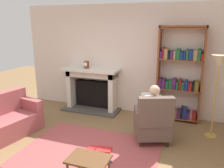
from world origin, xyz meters
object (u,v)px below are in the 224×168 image
at_px(mantel_clock, 86,65).
at_px(armchair_reading, 153,122).
at_px(fireplace, 92,88).
at_px(seated_reader, 152,110).
at_px(floor_lamp, 219,68).
at_px(bookshelf, 179,77).
at_px(side_table, 89,163).

xyz_separation_m(mantel_clock, armchair_reading, (1.94, -1.15, -0.79)).
relative_size(fireplace, seated_reader, 1.31).
xyz_separation_m(seated_reader, floor_lamp, (1.12, 0.52, 0.79)).
xyz_separation_m(bookshelf, seated_reader, (-0.39, -1.17, -0.42)).
distance_m(bookshelf, side_table, 3.09).
bearing_deg(seated_reader, mantel_clock, -50.51).
relative_size(fireplace, bookshelf, 0.68).
bearing_deg(floor_lamp, bookshelf, 138.42).
distance_m(mantel_clock, armchair_reading, 2.39).
height_order(armchair_reading, seated_reader, seated_reader).
relative_size(mantel_clock, floor_lamp, 0.11).
bearing_deg(mantel_clock, fireplace, 43.36).
height_order(mantel_clock, side_table, mantel_clock).
height_order(fireplace, side_table, fireplace).
xyz_separation_m(fireplace, side_table, (1.24, -2.84, -0.19)).
distance_m(armchair_reading, floor_lamp, 1.59).
relative_size(fireplace, armchair_reading, 1.54).
bearing_deg(side_table, floor_lamp, 52.95).
bearing_deg(mantel_clock, side_table, -63.82).
xyz_separation_m(fireplace, seated_reader, (1.79, -1.14, 0.03)).
bearing_deg(bookshelf, floor_lamp, -41.58).
relative_size(bookshelf, seated_reader, 1.92).
distance_m(armchair_reading, side_table, 1.69).
bearing_deg(fireplace, bookshelf, 0.91).
relative_size(mantel_clock, bookshelf, 0.08).
distance_m(seated_reader, floor_lamp, 1.47).
bearing_deg(seated_reader, side_table, 50.20).
bearing_deg(floor_lamp, fireplace, 168.00).
distance_m(fireplace, bookshelf, 2.22).
relative_size(bookshelf, side_table, 3.91).
xyz_separation_m(mantel_clock, side_table, (1.34, -2.73, -0.81)).
bearing_deg(armchair_reading, seated_reader, -90.00).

